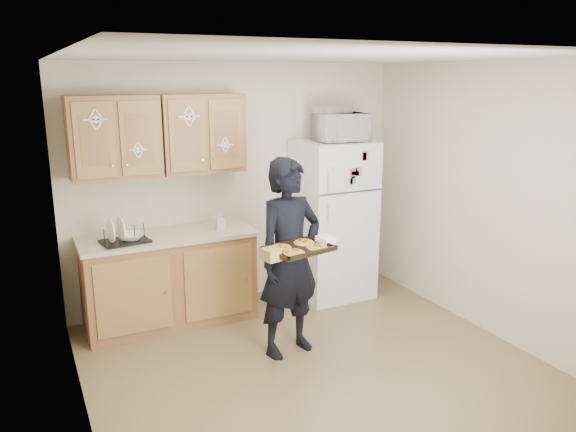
{
  "coord_description": "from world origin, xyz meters",
  "views": [
    {
      "loc": [
        -2.07,
        -3.64,
        2.37
      ],
      "look_at": [
        -0.07,
        0.45,
        1.23
      ],
      "focal_mm": 35.0,
      "sensor_mm": 36.0,
      "label": 1
    }
  ],
  "objects": [
    {
      "name": "wall_right",
      "position": [
        1.8,
        0.0,
        1.25
      ],
      "size": [
        0.04,
        3.6,
        2.5
      ],
      "primitive_type": "cube",
      "color": "beige",
      "rests_on": "floor"
    },
    {
      "name": "pizza_back_right",
      "position": [
        -0.03,
        0.24,
        1.05
      ],
      "size": [
        0.17,
        0.17,
        0.02
      ],
      "primitive_type": "cylinder",
      "color": "orange",
      "rests_on": "baking_tray"
    },
    {
      "name": "ceiling",
      "position": [
        0.0,
        0.0,
        2.5
      ],
      "size": [
        3.6,
        3.6,
        0.0
      ],
      "primitive_type": "plane",
      "color": "beige",
      "rests_on": "wall_back"
    },
    {
      "name": "upper_cab_left",
      "position": [
        -1.25,
        1.61,
        1.83
      ],
      "size": [
        0.8,
        0.33,
        0.75
      ],
      "primitive_type": "cube",
      "color": "brown",
      "rests_on": "wall_back"
    },
    {
      "name": "floor",
      "position": [
        0.0,
        0.0,
        0.0
      ],
      "size": [
        3.6,
        3.6,
        0.0
      ],
      "primitive_type": "plane",
      "color": "brown",
      "rests_on": "ground"
    },
    {
      "name": "soap_bottle",
      "position": [
        -0.34,
        1.4,
        0.99
      ],
      "size": [
        0.09,
        0.09,
        0.19
      ],
      "primitive_type": "imported",
      "rotation": [
        0.0,
        0.0,
        0.02
      ],
      "color": "white",
      "rests_on": "countertop"
    },
    {
      "name": "foil_pan",
      "position": [
        0.91,
        1.41,
        2.03
      ],
      "size": [
        0.37,
        0.28,
        0.07
      ],
      "primitive_type": "cube",
      "rotation": [
        0.0,
        0.0,
        0.15
      ],
      "color": "silver",
      "rests_on": "microwave"
    },
    {
      "name": "pizza_back_left",
      "position": [
        -0.26,
        0.19,
        1.05
      ],
      "size": [
        0.17,
        0.17,
        0.02
      ],
      "primitive_type": "cylinder",
      "color": "orange",
      "rests_on": "baking_tray"
    },
    {
      "name": "base_cabinet",
      "position": [
        -0.85,
        1.48,
        0.43
      ],
      "size": [
        1.6,
        0.6,
        0.86
      ],
      "primitive_type": "cube",
      "color": "brown",
      "rests_on": "floor"
    },
    {
      "name": "upper_cab_right",
      "position": [
        -0.43,
        1.61,
        1.83
      ],
      "size": [
        0.8,
        0.33,
        0.75
      ],
      "primitive_type": "cube",
      "color": "brown",
      "rests_on": "wall_back"
    },
    {
      "name": "microwave",
      "position": [
        0.99,
        1.38,
        1.85
      ],
      "size": [
        0.54,
        0.38,
        0.29
      ],
      "primitive_type": "imported",
      "rotation": [
        0.0,
        0.0,
        -0.05
      ],
      "color": "white",
      "rests_on": "refrigerator"
    },
    {
      "name": "baking_tray",
      "position": [
        -0.13,
        0.13,
        1.03
      ],
      "size": [
        0.56,
        0.46,
        0.04
      ],
      "primitive_type": "cube",
      "rotation": [
        0.0,
        0.0,
        0.21
      ],
      "color": "black",
      "rests_on": "person"
    },
    {
      "name": "cereal_box",
      "position": [
        1.47,
        1.67,
        0.16
      ],
      "size": [
        0.2,
        0.07,
        0.32
      ],
      "primitive_type": "cube",
      "color": "gold",
      "rests_on": "floor"
    },
    {
      "name": "countertop",
      "position": [
        -0.85,
        1.48,
        0.88
      ],
      "size": [
        1.64,
        0.64,
        0.04
      ],
      "primitive_type": "cube",
      "color": "tan",
      "rests_on": "base_cabinet"
    },
    {
      "name": "bowl",
      "position": [
        -1.2,
        1.39,
        0.95
      ],
      "size": [
        0.27,
        0.27,
        0.06
      ],
      "primitive_type": "imported",
      "rotation": [
        0.0,
        0.0,
        -0.22
      ],
      "color": "white",
      "rests_on": "dish_rack"
    },
    {
      "name": "pizza_front_left",
      "position": [
        -0.22,
        0.03,
        1.05
      ],
      "size": [
        0.17,
        0.17,
        0.02
      ],
      "primitive_type": "cylinder",
      "color": "orange",
      "rests_on": "baking_tray"
    },
    {
      "name": "wall_back",
      "position": [
        0.0,
        1.8,
        1.25
      ],
      "size": [
        3.6,
        0.04,
        2.5
      ],
      "primitive_type": "cube",
      "color": "beige",
      "rests_on": "floor"
    },
    {
      "name": "dish_rack",
      "position": [
        -1.26,
        1.39,
        0.98
      ],
      "size": [
        0.44,
        0.36,
        0.16
      ],
      "primitive_type": "cube",
      "rotation": [
        0.0,
        0.0,
        0.14
      ],
      "color": "black",
      "rests_on": "countertop"
    },
    {
      "name": "refrigerator",
      "position": [
        0.95,
        1.43,
        0.85
      ],
      "size": [
        0.75,
        0.7,
        1.7
      ],
      "primitive_type": "cube",
      "color": "white",
      "rests_on": "floor"
    },
    {
      "name": "person",
      "position": [
        -0.07,
        0.43,
        0.86
      ],
      "size": [
        0.7,
        0.53,
        1.72
      ],
      "primitive_type": "imported",
      "rotation": [
        0.0,
        0.0,
        0.21
      ],
      "color": "black",
      "rests_on": "floor"
    },
    {
      "name": "wall_front",
      "position": [
        0.0,
        -1.8,
        1.25
      ],
      "size": [
        3.6,
        0.04,
        2.5
      ],
      "primitive_type": "cube",
      "color": "beige",
      "rests_on": "floor"
    },
    {
      "name": "wall_left",
      "position": [
        -1.8,
        0.0,
        1.25
      ],
      "size": [
        0.04,
        3.6,
        2.5
      ],
      "primitive_type": "cube",
      "color": "beige",
      "rests_on": "floor"
    },
    {
      "name": "pizza_front_right",
      "position": [
        0.0,
        0.08,
        1.05
      ],
      "size": [
        0.17,
        0.17,
        0.02
      ],
      "primitive_type": "cylinder",
      "color": "orange",
      "rests_on": "baking_tray"
    }
  ]
}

